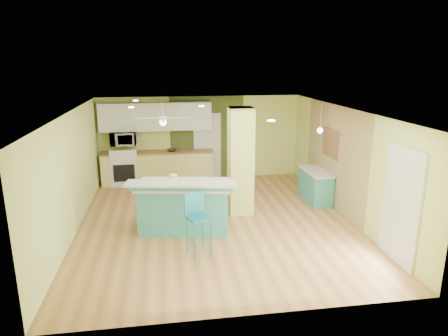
{
  "coord_description": "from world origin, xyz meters",
  "views": [
    {
      "loc": [
        -1.09,
        -8.33,
        3.52
      ],
      "look_at": [
        0.25,
        0.4,
        1.13
      ],
      "focal_mm": 32.0,
      "sensor_mm": 36.0,
      "label": 1
    }
  ],
  "objects": [
    {
      "name": "ceiling_fan",
      "position": [
        -1.1,
        2.0,
        2.08
      ],
      "size": [
        1.41,
        1.41,
        0.61
      ],
      "color": "white",
      "rests_on": "ceiling"
    },
    {
      "name": "wall_right",
      "position": [
        3.0,
        0.0,
        1.25
      ],
      "size": [
        0.01,
        7.0,
        2.5
      ],
      "primitive_type": "cube",
      "color": "#D2E178",
      "rests_on": "floor"
    },
    {
      "name": "pendant_lamp",
      "position": [
        2.65,
        0.75,
        1.88
      ],
      "size": [
        0.14,
        0.14,
        0.69
      ],
      "color": "silver",
      "rests_on": "ceiling"
    },
    {
      "name": "wood_panel",
      "position": [
        2.99,
        0.6,
        1.25
      ],
      "size": [
        0.02,
        3.4,
        2.5
      ],
      "primitive_type": "cube",
      "color": "#927C53",
      "rests_on": "floor"
    },
    {
      "name": "french_door",
      "position": [
        2.97,
        -2.3,
        1.05
      ],
      "size": [
        0.04,
        1.08,
        2.1
      ],
      "primitive_type": "cube",
      "color": "white",
      "rests_on": "floor"
    },
    {
      "name": "wall_front",
      "position": [
        0.0,
        -3.5,
        1.25
      ],
      "size": [
        6.0,
        0.01,
        2.5
      ],
      "primitive_type": "cube",
      "color": "#D2E178",
      "rests_on": "floor"
    },
    {
      "name": "peninsula",
      "position": [
        -0.72,
        -0.35,
        0.55
      ],
      "size": [
        2.26,
        1.5,
        1.18
      ],
      "rotation": [
        0.0,
        0.0,
        -0.17
      ],
      "color": "teal",
      "rests_on": "floor"
    },
    {
      "name": "wall_back",
      "position": [
        0.0,
        3.5,
        1.25
      ],
      "size": [
        6.0,
        0.01,
        2.5
      ],
      "primitive_type": "cube",
      "color": "#D2E178",
      "rests_on": "floor"
    },
    {
      "name": "stove",
      "position": [
        -2.25,
        3.19,
        0.46
      ],
      "size": [
        0.76,
        0.66,
        1.08
      ],
      "color": "silver",
      "rests_on": "floor"
    },
    {
      "name": "kitchen_run",
      "position": [
        -1.3,
        3.2,
        0.47
      ],
      "size": [
        3.25,
        0.63,
        0.94
      ],
      "color": "#D9CB71",
      "rests_on": "floor"
    },
    {
      "name": "canister",
      "position": [
        -0.93,
        -0.18,
        1.1
      ],
      "size": [
        0.17,
        0.17,
        0.16
      ],
      "primitive_type": "cylinder",
      "color": "yellow",
      "rests_on": "peninsula"
    },
    {
      "name": "wall_left",
      "position": [
        -3.0,
        0.0,
        1.25
      ],
      "size": [
        0.01,
        7.0,
        2.5
      ],
      "primitive_type": "cube",
      "color": "#D2E178",
      "rests_on": "floor"
    },
    {
      "name": "ceiling",
      "position": [
        0.0,
        0.0,
        2.5
      ],
      "size": [
        6.0,
        7.0,
        0.01
      ],
      "primitive_type": "cube",
      "color": "white",
      "rests_on": "wall_back"
    },
    {
      "name": "fruit_bowl",
      "position": [
        -0.87,
        3.16,
        0.98
      ],
      "size": [
        0.37,
        0.37,
        0.07
      ],
      "primitive_type": "imported",
      "rotation": [
        0.0,
        0.0,
        -0.36
      ],
      "color": "#351F16",
      "rests_on": "kitchen_run"
    },
    {
      "name": "wall_decor",
      "position": [
        2.96,
        0.8,
        1.55
      ],
      "size": [
        0.03,
        0.9,
        0.7
      ],
      "primitive_type": "cube",
      "color": "brown",
      "rests_on": "wood_panel"
    },
    {
      "name": "interior_door",
      "position": [
        0.2,
        3.46,
        1.0
      ],
      "size": [
        0.82,
        0.05,
        2.0
      ],
      "primitive_type": "cube",
      "color": "silver",
      "rests_on": "floor"
    },
    {
      "name": "upper_cabinets",
      "position": [
        -1.3,
        3.32,
        1.95
      ],
      "size": [
        3.2,
        0.34,
        0.8
      ],
      "primitive_type": "cube",
      "color": "white",
      "rests_on": "wall_back"
    },
    {
      "name": "bar_stool",
      "position": [
        -0.55,
        -1.5,
        0.79
      ],
      "size": [
        0.51,
        0.51,
        1.18
      ],
      "rotation": [
        0.0,
        0.0,
        0.38
      ],
      "color": "teal",
      "rests_on": "floor"
    },
    {
      "name": "column",
      "position": [
        0.65,
        0.5,
        1.25
      ],
      "size": [
        0.55,
        0.55,
        2.5
      ],
      "primitive_type": "cube",
      "color": "#BAC35A",
      "rests_on": "floor"
    },
    {
      "name": "olive_accent",
      "position": [
        0.2,
        3.49,
        1.25
      ],
      "size": [
        2.2,
        0.02,
        2.5
      ],
      "primitive_type": "cube",
      "color": "#404D1F",
      "rests_on": "floor"
    },
    {
      "name": "floor",
      "position": [
        0.0,
        0.0,
        -0.01
      ],
      "size": [
        6.0,
        7.0,
        0.01
      ],
      "primitive_type": "cube",
      "color": "#9F6737",
      "rests_on": "ground"
    },
    {
      "name": "microwave",
      "position": [
        -2.25,
        3.2,
        1.35
      ],
      "size": [
        0.7,
        0.48,
        0.39
      ],
      "primitive_type": "imported",
      "color": "white",
      "rests_on": "wall_back"
    },
    {
      "name": "side_counter",
      "position": [
        2.7,
        0.96,
        0.41
      ],
      "size": [
        0.53,
        1.26,
        0.81
      ],
      "color": "teal",
      "rests_on": "floor"
    }
  ]
}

